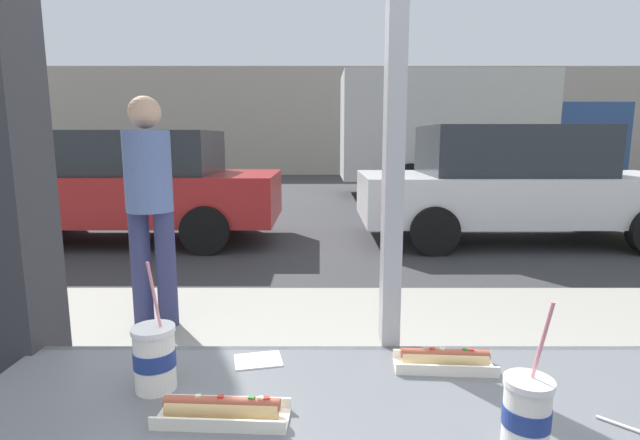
# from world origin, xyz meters

# --- Properties ---
(ground_plane) EXTENTS (60.00, 60.00, 0.00)m
(ground_plane) POSITION_xyz_m (0.00, 8.00, 0.00)
(ground_plane) COLOR #38383A
(sidewalk_strip) EXTENTS (16.00, 2.80, 0.16)m
(sidewalk_strip) POSITION_xyz_m (0.00, 1.60, 0.08)
(sidewalk_strip) COLOR #9E998E
(sidewalk_strip) RESTS_ON ground
(window_wall) EXTENTS (2.73, 0.20, 2.90)m
(window_wall) POSITION_xyz_m (0.00, 0.08, 1.77)
(window_wall) COLOR #2D2D33
(window_wall) RESTS_ON ground
(building_facade_far) EXTENTS (28.00, 1.20, 4.32)m
(building_facade_far) POSITION_xyz_m (0.00, 19.29, 2.16)
(building_facade_far) COLOR #A89E8E
(building_facade_far) RESTS_ON ground
(soda_cup_left) EXTENTS (0.09, 0.09, 0.30)m
(soda_cup_left) POSITION_xyz_m (0.18, -0.42, 1.01)
(soda_cup_left) COLOR silver
(soda_cup_left) RESTS_ON window_counter
(soda_cup_right) EXTENTS (0.10, 0.10, 0.31)m
(soda_cup_right) POSITION_xyz_m (-0.58, -0.19, 1.01)
(soda_cup_right) COLOR white
(soda_cup_right) RESTS_ON window_counter
(hotdog_tray_near) EXTENTS (0.28, 0.11, 0.05)m
(hotdog_tray_near) POSITION_xyz_m (-0.40, -0.32, 0.96)
(hotdog_tray_near) COLOR silver
(hotdog_tray_near) RESTS_ON window_counter
(hotdog_tray_far) EXTENTS (0.26, 0.10, 0.05)m
(hotdog_tray_far) POSITION_xyz_m (0.12, -0.09, 0.96)
(hotdog_tray_far) COLOR silver
(hotdog_tray_far) RESTS_ON window_counter
(napkin_wrapper) EXTENTS (0.14, 0.11, 0.00)m
(napkin_wrapper) POSITION_xyz_m (-0.36, -0.05, 0.93)
(napkin_wrapper) COLOR white
(napkin_wrapper) RESTS_ON window_counter
(parked_car_red) EXTENTS (4.52, 1.94, 1.61)m
(parked_car_red) POSITION_xyz_m (-3.04, 5.80, 0.83)
(parked_car_red) COLOR red
(parked_car_red) RESTS_ON ground
(parked_car_white) EXTENTS (4.56, 2.02, 1.68)m
(parked_car_white) POSITION_xyz_m (2.64, 5.80, 0.85)
(parked_car_white) COLOR silver
(parked_car_white) RESTS_ON ground
(box_truck) EXTENTS (6.91, 2.44, 3.13)m
(box_truck) POSITION_xyz_m (3.64, 11.57, 1.69)
(box_truck) COLOR beige
(box_truck) RESTS_ON ground
(pedestrian) EXTENTS (0.32, 0.32, 1.63)m
(pedestrian) POSITION_xyz_m (-1.39, 2.12, 1.09)
(pedestrian) COLOR navy
(pedestrian) RESTS_ON sidewalk_strip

